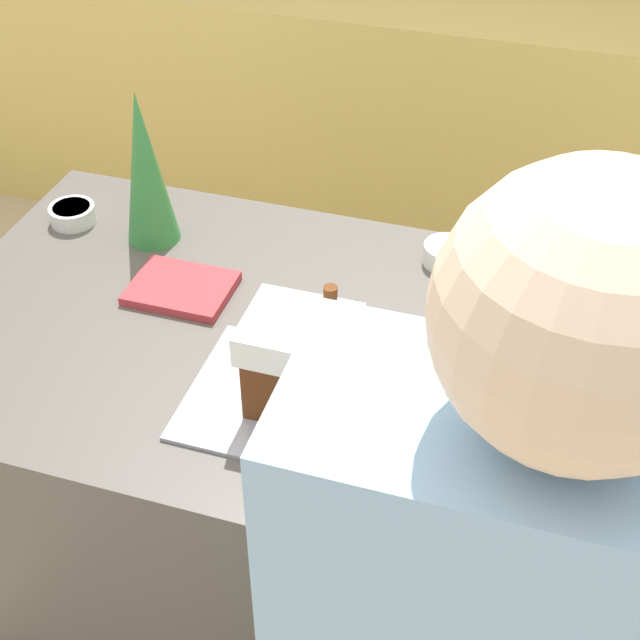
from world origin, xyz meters
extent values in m
plane|color=#C6B28E|center=(0.00, 0.00, 0.00)|extent=(12.00, 12.00, 0.00)
cube|color=#DBBC60|center=(0.00, 1.82, 0.47)|extent=(6.00, 0.60, 0.94)
cube|color=#514C47|center=(0.00, 0.00, 0.45)|extent=(1.57, 0.91, 0.90)
cube|color=#9E9EA8|center=(0.03, -0.17, 0.91)|extent=(0.41, 0.32, 0.01)
cube|color=#5B2D14|center=(0.03, -0.17, 0.98)|extent=(0.17, 0.14, 0.13)
cube|color=white|center=(0.03, -0.17, 1.07)|extent=(0.19, 0.16, 0.06)
cylinder|color=#5B2D14|center=(0.08, -0.14, 1.13)|extent=(0.02, 0.02, 0.06)
cone|color=#33843D|center=(-0.45, 0.24, 1.08)|extent=(0.12, 0.12, 0.36)
cylinder|color=silver|center=(-0.66, 0.24, 0.93)|extent=(0.11, 0.11, 0.04)
cylinder|color=white|center=(-0.66, 0.24, 0.94)|extent=(0.09, 0.09, 0.01)
cylinder|color=white|center=(0.20, 0.34, 0.93)|extent=(0.10, 0.10, 0.05)
cylinder|color=red|center=(0.20, 0.34, 0.94)|extent=(0.08, 0.08, 0.01)
cylinder|color=white|center=(0.33, 0.30, 0.93)|extent=(0.10, 0.10, 0.04)
cylinder|color=orange|center=(0.33, 0.30, 0.94)|extent=(0.09, 0.09, 0.01)
cube|color=#B23338|center=(-0.31, 0.07, 0.91)|extent=(0.21, 0.16, 0.02)
sphere|color=beige|center=(0.44, -0.73, 1.65)|extent=(0.23, 0.23, 0.23)
cylinder|color=beige|center=(0.44, -0.50, 1.35)|extent=(0.08, 0.47, 0.08)
camera|label=1|loc=(0.40, -1.26, 2.06)|focal=50.00mm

